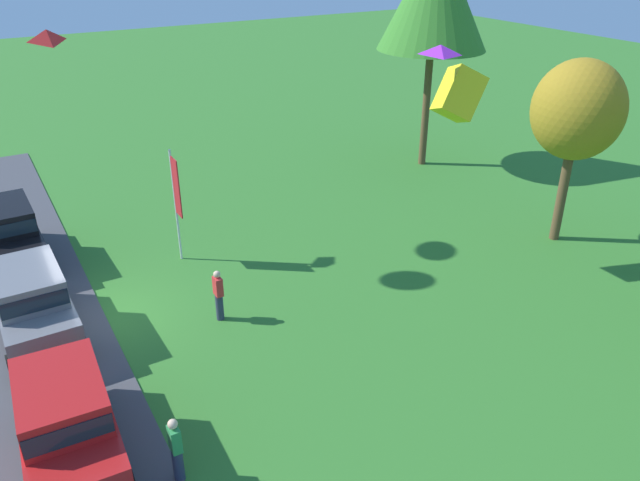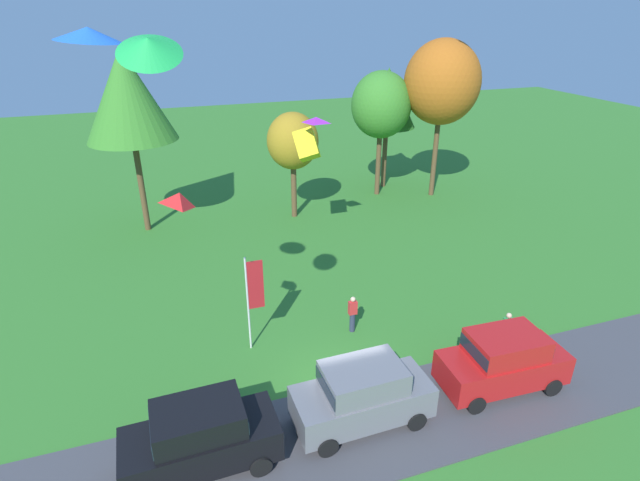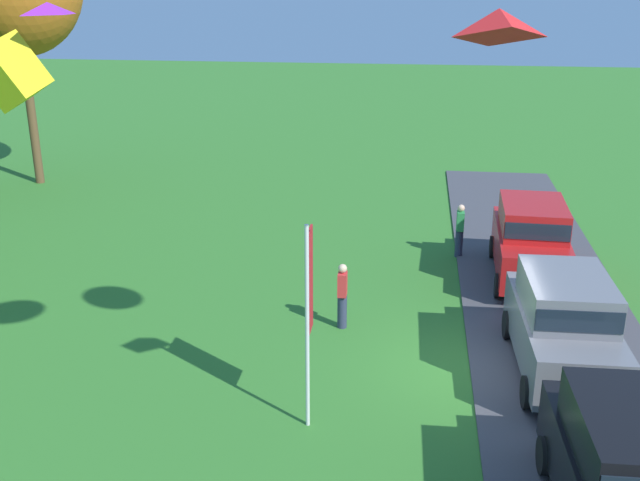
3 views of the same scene
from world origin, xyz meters
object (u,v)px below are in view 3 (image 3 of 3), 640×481
at_px(kite_box_high_left, 10,72).
at_px(car_suv_far_end, 631,472).
at_px(car_suv_near_entrance, 531,238).
at_px(kite_diamond_trailing_tail, 48,8).
at_px(person_watching_sky, 460,230).
at_px(car_suv_mid_row, 564,321).
at_px(kite_diamond_over_trees, 498,23).
at_px(flag_banner, 309,298).
at_px(person_on_lawn, 342,295).

bearing_deg(kite_box_high_left, car_suv_far_end, -119.36).
bearing_deg(car_suv_far_end, car_suv_near_entrance, 0.35).
bearing_deg(car_suv_far_end, kite_diamond_trailing_tail, 57.95).
xyz_separation_m(person_watching_sky, kite_diamond_trailing_tail, (-4.65, 10.42, 6.77)).
bearing_deg(car_suv_mid_row, car_suv_near_entrance, -0.35).
bearing_deg(car_suv_near_entrance, person_watching_sky, 48.93).
relative_size(car_suv_far_end, kite_diamond_trailing_tail, 4.23).
height_order(person_watching_sky, kite_diamond_over_trees, kite_diamond_over_trees).
height_order(person_watching_sky, kite_box_high_left, kite_box_high_left).
bearing_deg(car_suv_far_end, flag_banner, 62.51).
bearing_deg(kite_diamond_over_trees, kite_diamond_trailing_tail, 53.37).
xyz_separation_m(person_watching_sky, kite_box_high_left, (-4.83, 11.49, 5.27)).
distance_m(car_suv_far_end, kite_diamond_trailing_tail, 15.94).
relative_size(car_suv_near_entrance, person_on_lawn, 2.73).
bearing_deg(car_suv_mid_row, kite_box_high_left, 80.15).
bearing_deg(kite_diamond_over_trees, person_on_lawn, 21.96).
bearing_deg(car_suv_far_end, person_watching_sky, 9.04).
bearing_deg(flag_banner, car_suv_mid_row, -64.83).
bearing_deg(car_suv_far_end, car_suv_mid_row, 1.07).
bearing_deg(kite_box_high_left, kite_diamond_trailing_tail, -80.33).
bearing_deg(car_suv_near_entrance, kite_diamond_trailing_tail, 103.61).
distance_m(car_suv_near_entrance, flag_banner, 9.65).
xyz_separation_m(car_suv_near_entrance, kite_box_high_left, (-3.17, 13.40, 4.85)).
height_order(car_suv_far_end, car_suv_near_entrance, same).
bearing_deg(person_watching_sky, flag_banner, 160.65).
xyz_separation_m(car_suv_mid_row, kite_box_high_left, (2.32, 13.37, 4.85)).
distance_m(car_suv_far_end, kite_diamond_over_trees, 7.00).
height_order(car_suv_mid_row, kite_box_high_left, kite_box_high_left).
height_order(person_on_lawn, kite_box_high_left, kite_box_high_left).
bearing_deg(kite_diamond_trailing_tail, car_suv_near_entrance, -76.39).
relative_size(car_suv_near_entrance, kite_diamond_trailing_tail, 4.25).
xyz_separation_m(car_suv_near_entrance, person_on_lawn, (-3.79, 5.05, -0.42)).
distance_m(car_suv_mid_row, car_suv_near_entrance, 5.49).
relative_size(car_suv_far_end, car_suv_mid_row, 1.00).
xyz_separation_m(kite_diamond_trailing_tail, kite_box_high_left, (-0.18, 1.08, -1.50)).
xyz_separation_m(person_watching_sky, kite_diamond_over_trees, (-12.03, 0.49, 6.96)).
bearing_deg(kite_diamond_over_trees, car_suv_near_entrance, -13.03).
height_order(kite_box_high_left, kite_diamond_over_trees, kite_diamond_over_trees).
height_order(person_watching_sky, kite_diamond_trailing_tail, kite_diamond_trailing_tail).
xyz_separation_m(car_suv_far_end, car_suv_mid_row, (5.25, 0.10, 0.00)).
height_order(car_suv_far_end, person_on_lawn, car_suv_far_end).
xyz_separation_m(car_suv_near_entrance, kite_diamond_trailing_tail, (-2.99, 12.33, 6.35)).
relative_size(car_suv_near_entrance, flag_banner, 1.11).
bearing_deg(car_suv_mid_row, person_watching_sky, 14.70).
relative_size(car_suv_mid_row, flag_banner, 1.11).
height_order(flag_banner, kite_diamond_over_trees, kite_diamond_over_trees).
distance_m(car_suv_mid_row, kite_box_high_left, 14.41).
height_order(person_on_lawn, kite_diamond_trailing_tail, kite_diamond_trailing_tail).
relative_size(car_suv_near_entrance, kite_diamond_over_trees, 5.14).
height_order(flag_banner, kite_diamond_trailing_tail, kite_diamond_trailing_tail).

